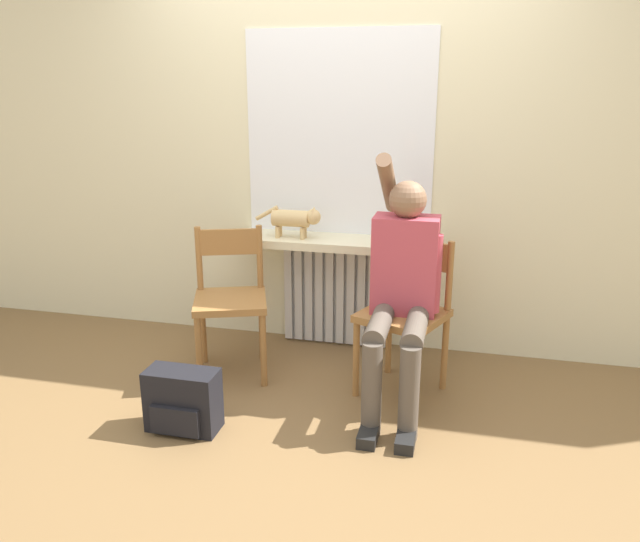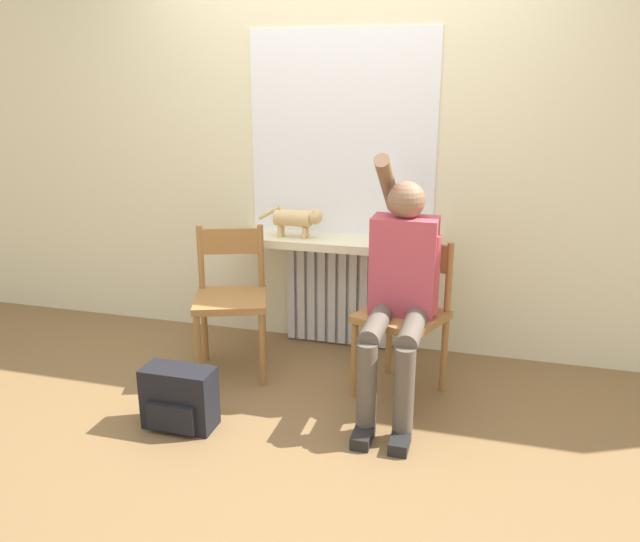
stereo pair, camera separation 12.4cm
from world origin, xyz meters
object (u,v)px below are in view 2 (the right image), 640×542
Objects in this scene: chair_left at (231,297)px; person at (400,285)px; backpack at (179,398)px; cat at (298,218)px; chair_right at (405,314)px.

person is at bearing -27.45° from chair_left.
backpack is at bearing -110.28° from chair_left.
cat is at bearing 143.26° from person.
chair_left is at bearing 172.69° from person.
chair_right is 1.26m from backpack.
person reaches higher than cat.
chair_right is at bearing 33.49° from backpack.
person is 3.71× the size of backpack.
chair_left is 1.00× the size of chair_right.
chair_right is 2.40× the size of backpack.
chair_left is at bearing -157.85° from chair_right.
person is 0.92m from cat.
cat is at bearing 173.04° from chair_right.
backpack is at bearing -151.48° from person.
chair_right is 0.65× the size of person.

